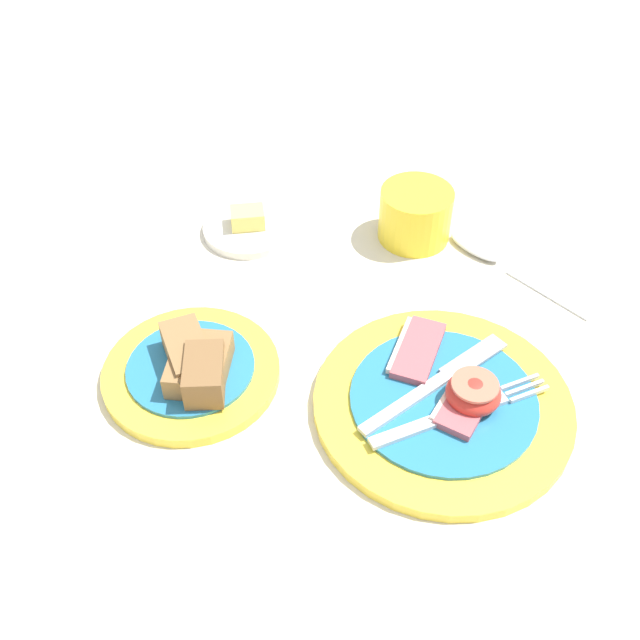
% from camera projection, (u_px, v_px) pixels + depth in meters
% --- Properties ---
extents(ground_plane, '(3.00, 3.00, 0.00)m').
position_uv_depth(ground_plane, '(338.00, 426.00, 0.70)').
color(ground_plane, beige).
extents(breakfast_plate, '(0.25, 0.25, 0.04)m').
position_uv_depth(breakfast_plate, '(445.00, 401.00, 0.71)').
color(breakfast_plate, yellow).
rests_on(breakfast_plate, ground_plane).
extents(bread_plate, '(0.18, 0.18, 0.05)m').
position_uv_depth(bread_plate, '(193.00, 369.00, 0.73)').
color(bread_plate, yellow).
rests_on(bread_plate, ground_plane).
extents(sugar_cup, '(0.09, 0.09, 0.06)m').
position_uv_depth(sugar_cup, '(415.00, 213.00, 0.88)').
color(sugar_cup, yellow).
rests_on(sugar_cup, ground_plane).
extents(butter_dish, '(0.11, 0.11, 0.03)m').
position_uv_depth(butter_dish, '(248.00, 226.00, 0.91)').
color(butter_dish, silver).
rests_on(butter_dish, ground_plane).
extents(teaspoon_by_saucer, '(0.15, 0.15, 0.01)m').
position_uv_depth(teaspoon_by_saucer, '(493.00, 258.00, 0.87)').
color(teaspoon_by_saucer, silver).
rests_on(teaspoon_by_saucer, ground_plane).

